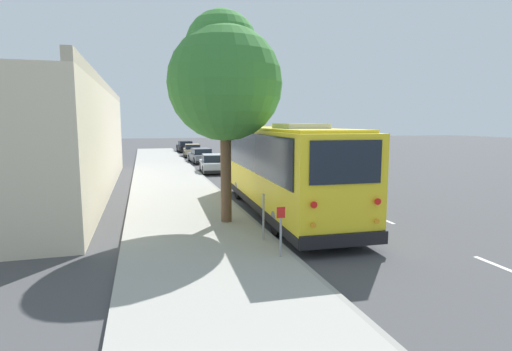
{
  "coord_description": "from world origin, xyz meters",
  "views": [
    {
      "loc": [
        -14.54,
        5.4,
        3.56
      ],
      "look_at": [
        1.8,
        0.77,
        1.3
      ],
      "focal_mm": 28.0,
      "sensor_mm": 36.0,
      "label": 1
    }
  ],
  "objects": [
    {
      "name": "ground_plane",
      "position": [
        0.0,
        0.0,
        0.0
      ],
      "size": [
        160.0,
        160.0,
        0.0
      ],
      "primitive_type": "plane",
      "color": "#474749"
    },
    {
      "name": "sidewalk_slab",
      "position": [
        0.0,
        3.96,
        0.07
      ],
      "size": [
        80.0,
        4.29,
        0.15
      ],
      "primitive_type": "cube",
      "color": "#A3A099",
      "rests_on": "ground"
    },
    {
      "name": "curb_strip",
      "position": [
        0.0,
        1.74,
        0.07
      ],
      "size": [
        80.0,
        0.14,
        0.15
      ],
      "primitive_type": "cube",
      "color": "gray",
      "rests_on": "ground"
    },
    {
      "name": "shuttle_bus",
      "position": [
        0.13,
        0.17,
        1.91
      ],
      "size": [
        11.25,
        2.97,
        3.53
      ],
      "rotation": [
        0.0,
        0.0,
        -0.04
      ],
      "color": "yellow",
      "rests_on": "ground"
    },
    {
      "name": "parked_sedan_silver",
      "position": [
        13.72,
        0.6,
        0.61
      ],
      "size": [
        4.24,
        1.95,
        1.31
      ],
      "rotation": [
        0.0,
        0.0,
        -0.06
      ],
      "color": "#A8AAAF",
      "rests_on": "ground"
    },
    {
      "name": "parked_sedan_gray",
      "position": [
        21.18,
        0.43,
        0.59
      ],
      "size": [
        4.75,
        1.96,
        1.28
      ],
      "rotation": [
        0.0,
        0.0,
        0.05
      ],
      "color": "slate",
      "rests_on": "ground"
    },
    {
      "name": "parked_sedan_tan",
      "position": [
        27.53,
        0.43,
        0.62
      ],
      "size": [
        4.21,
        1.92,
        1.33
      ],
      "rotation": [
        0.0,
        0.0,
        -0.05
      ],
      "color": "tan",
      "rests_on": "ground"
    },
    {
      "name": "parked_sedan_black",
      "position": [
        34.82,
        0.44,
        0.61
      ],
      "size": [
        4.34,
        1.9,
        1.31
      ],
      "rotation": [
        0.0,
        0.0,
        0.04
      ],
      "color": "black",
      "rests_on": "ground"
    },
    {
      "name": "street_tree",
      "position": [
        -1.13,
        2.7,
        5.1
      ],
      "size": [
        3.82,
        3.82,
        7.19
      ],
      "color": "brown",
      "rests_on": "sidewalk_slab"
    },
    {
      "name": "sign_post_near",
      "position": [
        -5.23,
        2.11,
        0.82
      ],
      "size": [
        0.06,
        0.22,
        1.29
      ],
      "color": "gray",
      "rests_on": "sidewalk_slab"
    },
    {
      "name": "sign_post_far",
      "position": [
        -3.71,
        2.11,
        0.83
      ],
      "size": [
        0.06,
        0.06,
        1.37
      ],
      "color": "gray",
      "rests_on": "sidewalk_slab"
    },
    {
      "name": "building_backdrop",
      "position": [
        7.76,
        10.7,
        2.56
      ],
      "size": [
        22.01,
        7.36,
        5.5
      ],
      "color": "beige",
      "rests_on": "ground"
    },
    {
      "name": "lane_stripe_mid",
      "position": [
        -1.44,
        -3.05,
        0.0
      ],
      "size": [
        2.4,
        0.14,
        0.01
      ],
      "primitive_type": "cube",
      "color": "silver",
      "rests_on": "ground"
    },
    {
      "name": "lane_stripe_ahead",
      "position": [
        4.56,
        -3.05,
        0.0
      ],
      "size": [
        2.4,
        0.14,
        0.01
      ],
      "primitive_type": "cube",
      "color": "silver",
      "rests_on": "ground"
    }
  ]
}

